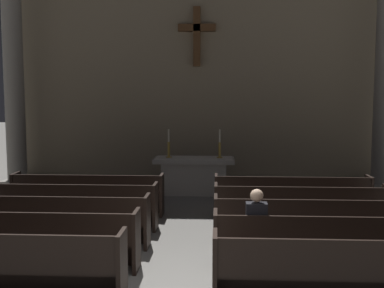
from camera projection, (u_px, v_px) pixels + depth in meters
name	position (u px, v px, depth m)	size (l,w,h in m)	color
pew_left_row_2	(30.00, 239.00, 7.41)	(3.44, 0.50, 0.95)	black
pew_left_row_3	(54.00, 220.00, 8.53)	(3.44, 0.50, 0.95)	black
pew_left_row_4	(73.00, 206.00, 9.64)	(3.44, 0.50, 0.95)	black
pew_left_row_5	(88.00, 194.00, 10.75)	(3.44, 0.50, 0.95)	black
pew_right_row_1	(347.00, 271.00, 6.05)	(3.44, 0.50, 0.95)	black
pew_right_row_2	(326.00, 244.00, 7.17)	(3.44, 0.50, 0.95)	black
pew_right_row_3	(312.00, 224.00, 8.28)	(3.44, 0.50, 0.95)	black
pew_right_row_4	(301.00, 209.00, 9.39)	(3.44, 0.50, 0.95)	black
pew_right_row_5	(292.00, 196.00, 10.51)	(3.44, 0.50, 0.95)	black
column_left_fourth	(13.00, 64.00, 13.79)	(0.85, 0.85, 7.42)	gray
altar	(194.00, 175.00, 13.03)	(2.20, 0.90, 1.01)	#BCB7AD
candlestick_left	(169.00, 148.00, 13.00)	(0.16, 0.16, 0.78)	#B79338
candlestick_right	(220.00, 149.00, 12.92)	(0.16, 0.16, 0.78)	#B79338
apse_with_cross	(197.00, 51.00, 14.55)	(11.58, 0.46, 8.14)	gray
lone_worshipper	(256.00, 228.00, 7.24)	(0.32, 0.43, 1.32)	#26262B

